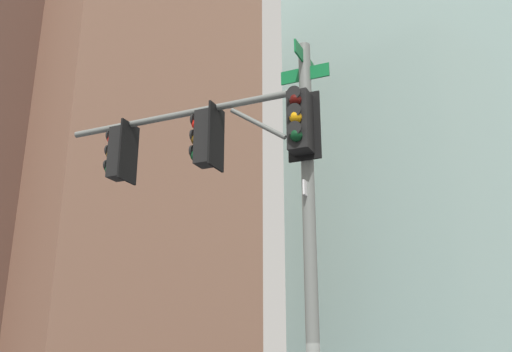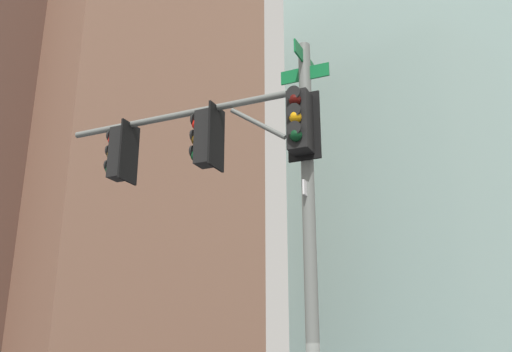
# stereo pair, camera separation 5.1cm
# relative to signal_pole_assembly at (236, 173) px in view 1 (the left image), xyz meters

# --- Properties ---
(signal_pole_assembly) EXTENTS (4.72, 2.63, 7.40)m
(signal_pole_assembly) POSITION_rel_signal_pole_assembly_xyz_m (0.00, 0.00, 0.00)
(signal_pole_assembly) COLOR slate
(signal_pole_assembly) RESTS_ON ground_plane
(building_brick_nearside) EXTENTS (23.51, 15.51, 41.73)m
(building_brick_nearside) POSITION_rel_signal_pole_assembly_xyz_m (37.10, -14.19, 15.61)
(building_brick_nearside) COLOR #845B47
(building_brick_nearside) RESTS_ON ground_plane
(building_brick_midblock) EXTENTS (20.71, 19.08, 39.25)m
(building_brick_midblock) POSITION_rel_signal_pole_assembly_xyz_m (44.14, -8.45, 14.37)
(building_brick_midblock) COLOR #4C3328
(building_brick_midblock) RESTS_ON ground_plane
(building_glass_tower) EXTENTS (27.47, 22.56, 82.30)m
(building_glass_tower) POSITION_rel_signal_pole_assembly_xyz_m (23.74, -46.49, 35.89)
(building_glass_tower) COLOR #9EC6C1
(building_glass_tower) RESTS_ON ground_plane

